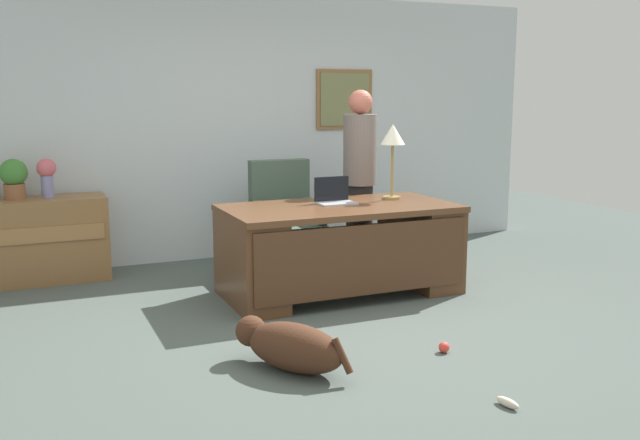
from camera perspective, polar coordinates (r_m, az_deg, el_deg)
name	(u,v)px	position (r m, az deg, el deg)	size (l,w,h in m)	color
ground_plane	(341,326)	(5.25, 1.74, -8.59)	(12.00, 12.00, 0.00)	#4C5651
back_wall	(236,127)	(7.41, -6.80, 7.50)	(7.00, 0.16, 2.70)	silver
desk	(341,246)	(5.97, 1.71, -2.10)	(1.95, 1.00, 0.76)	brown
credenza	(24,241)	(6.87, -22.80, -1.59)	(1.44, 0.50, 0.77)	olive
armchair	(285,221)	(6.83, -2.81, -0.06)	(0.60, 0.59, 1.05)	#475B4C
person_standing	(360,178)	(6.79, 3.23, 3.45)	(0.32, 0.32, 1.73)	#262323
dog_lying	(290,346)	(4.42, -2.46, -10.12)	(0.63, 0.76, 0.30)	#472819
laptop	(334,197)	(6.03, 1.17, 1.88)	(0.32, 0.22, 0.22)	#B2B5BA
desk_lamp	(393,139)	(6.27, 5.90, 6.50)	(0.22, 0.22, 0.67)	#9E8447
vase_with_flowers	(47,174)	(6.78, -21.24, 3.48)	(0.17, 0.17, 0.35)	#8382B5
potted_plant	(14,177)	(6.78, -23.54, 3.19)	(0.24, 0.24, 0.36)	brown
dog_toy_ball	(444,347)	(4.80, 10.00, -10.10)	(0.07, 0.07, 0.07)	#E53F33
dog_toy_bone	(508,403)	(4.10, 14.93, -14.09)	(0.15, 0.05, 0.05)	beige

